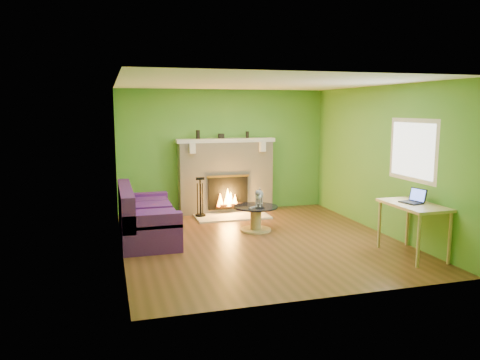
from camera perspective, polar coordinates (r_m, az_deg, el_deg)
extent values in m
plane|color=#573318|center=(7.94, 2.44, -7.39)|extent=(5.00, 5.00, 0.00)
plane|color=white|center=(7.64, 2.57, 11.69)|extent=(5.00, 5.00, 0.00)
plane|color=#4D9330|center=(10.08, -2.01, 3.57)|extent=(5.00, 0.00, 5.00)
plane|color=#4D9330|center=(5.40, 10.95, -1.06)|extent=(5.00, 0.00, 5.00)
plane|color=#4D9330|center=(7.30, -14.51, 1.34)|extent=(0.00, 5.00, 5.00)
plane|color=#4D9330|center=(8.66, 16.78, 2.37)|extent=(0.00, 5.00, 5.00)
plane|color=silver|center=(7.90, 20.32, 3.44)|extent=(0.00, 1.20, 1.20)
plane|color=white|center=(7.89, 20.27, 3.44)|extent=(0.00, 1.06, 1.06)
cube|color=#BDB29D|center=(9.97, -1.75, 0.33)|extent=(2.00, 0.35, 1.50)
cube|color=black|center=(9.84, -1.47, -1.61)|extent=(0.85, 0.03, 0.68)
cube|color=gold|center=(9.78, -1.47, 0.46)|extent=(0.91, 0.02, 0.04)
cylinder|color=black|center=(9.86, -1.41, -3.24)|extent=(0.55, 0.07, 0.07)
cube|color=silver|center=(9.86, -1.73, 4.86)|extent=(2.10, 0.28, 0.08)
cube|color=silver|center=(9.53, -5.83, 3.84)|extent=(0.12, 0.10, 0.20)
cube|color=silver|center=(9.90, 2.76, 4.06)|extent=(0.12, 0.10, 0.20)
cube|color=beige|center=(9.61, -0.96, -4.44)|extent=(1.50, 0.75, 0.03)
cube|color=silver|center=(9.86, -1.73, 4.86)|extent=(2.10, 0.28, 0.08)
cube|color=#49175A|center=(8.18, -11.19, -5.43)|extent=(0.91, 2.01, 0.45)
cube|color=#49175A|center=(8.08, -13.73, -2.85)|extent=(0.21, 2.01, 0.57)
cube|color=#49175A|center=(7.24, -10.65, -4.91)|extent=(0.91, 0.21, 0.23)
cube|color=#49175A|center=(9.00, -11.74, -2.28)|extent=(0.91, 0.21, 0.23)
cube|color=#49175A|center=(7.57, -10.50, -4.31)|extent=(0.72, 0.53, 0.12)
cube|color=#49175A|center=(8.22, -10.96, -3.29)|extent=(0.72, 0.53, 0.12)
cube|color=#49175A|center=(8.77, -11.29, -2.55)|extent=(0.72, 0.53, 0.12)
cylinder|color=tan|center=(8.58, 1.93, -6.06)|extent=(0.56, 0.56, 0.03)
cylinder|color=tan|center=(8.53, 1.93, -4.70)|extent=(0.20, 0.20, 0.39)
cylinder|color=black|center=(8.48, 1.94, -3.29)|extent=(0.80, 0.80, 0.02)
cube|color=tan|center=(7.43, 20.46, -2.89)|extent=(0.63, 1.08, 0.04)
cylinder|color=tan|center=(6.99, 20.93, -6.99)|extent=(0.05, 0.05, 0.76)
cylinder|color=tan|center=(7.31, 24.21, -6.52)|extent=(0.05, 0.05, 0.76)
cylinder|color=tan|center=(7.76, 16.63, -5.25)|extent=(0.05, 0.05, 0.76)
cylinder|color=tan|center=(8.05, 19.75, -4.91)|extent=(0.05, 0.05, 0.76)
cube|color=gray|center=(8.34, 1.54, -3.35)|extent=(0.16, 0.14, 0.02)
cube|color=black|center=(8.32, 2.45, -3.39)|extent=(0.16, 0.06, 0.02)
cylinder|color=black|center=(9.75, -5.16, 5.55)|extent=(0.08, 0.08, 0.18)
cylinder|color=black|center=(10.01, 0.90, 5.55)|extent=(0.07, 0.07, 0.14)
cube|color=black|center=(9.86, -2.31, 5.38)|extent=(0.12, 0.08, 0.10)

